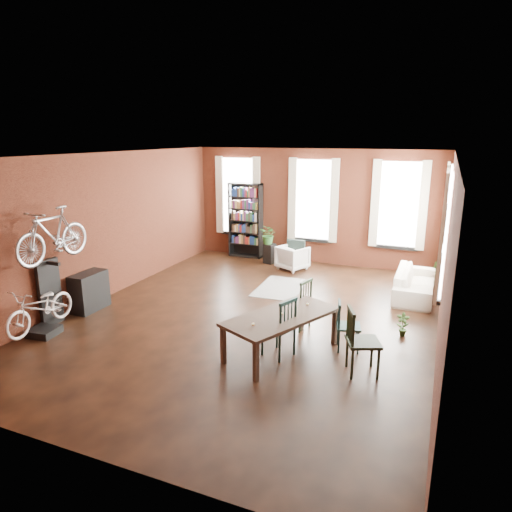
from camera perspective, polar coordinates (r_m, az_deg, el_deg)
The scene contains 19 objects.
room at distance 9.16m, azimuth 2.27°, elevation 5.97°, with size 9.00×9.04×3.22m.
dining_table at distance 7.73m, azimuth 3.20°, elevation -9.71°, with size 0.92×2.02×0.69m, color #443328.
dining_chair_a at distance 7.60m, azimuth 2.82°, elevation -8.80°, with size 0.47×0.47×1.01m, color #1A3B38.
dining_chair_b at distance 8.68m, azimuth 5.13°, elevation -5.89°, with size 0.45×0.45×0.97m, color black.
dining_chair_c at distance 7.23m, azimuth 13.26°, elevation -10.39°, with size 0.48×0.48×1.04m, color black.
dining_chair_d at distance 7.96m, azimuth 11.50°, elevation -8.58°, with size 0.39×0.39×0.85m, color #1B3B3D.
bookshelf at distance 13.54m, azimuth -1.30°, elevation 4.46°, with size 1.00×0.32×2.20m, color black.
white_armchair at distance 12.42m, azimuth 4.61°, elevation -0.05°, with size 0.70×0.65×0.72m, color silver.
cream_sofa at distance 10.95m, azimuth 19.30°, elevation -2.68°, with size 2.08×0.61×0.81m, color beige.
striped_rug at distance 10.98m, azimuth 3.08°, elevation -3.98°, with size 1.04×1.66×0.01m, color black.
bike_trainer at distance 9.33m, azimuth -24.96°, elevation -8.54°, with size 0.47×0.47×0.14m, color black.
bike_wall_rack at distance 9.56m, azimuth -24.38°, elevation -4.19°, with size 0.16×0.60×1.30m, color black.
console_table at distance 10.15m, azimuth -20.11°, elevation -4.17°, with size 0.40×0.80×0.80m, color black.
plant_stand at distance 13.00m, azimuth 1.72°, elevation 0.31°, with size 0.28×0.28×0.56m, color black.
plant_by_sofa at distance 12.22m, azimuth 21.45°, elevation -2.43°, with size 0.32×0.59×0.26m, color #376227.
plant_small at distance 8.85m, azimuth 17.79°, elevation -9.01°, with size 0.23×0.44×0.16m, color #2F5321.
bicycle_floor at distance 9.05m, azimuth -25.58°, elevation -3.65°, with size 0.54×0.81×1.54m, color silver.
bicycle_hung at distance 9.03m, azimuth -24.29°, elevation 4.50°, with size 0.47×1.00×1.66m, color #A5A8AD.
plant_on_stand at distance 12.87m, azimuth 1.59°, elevation 2.43°, with size 0.50×0.55×0.43m, color #2A6227.
Camera 1 is at (3.38, -7.88, 3.57)m, focal length 32.00 mm.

